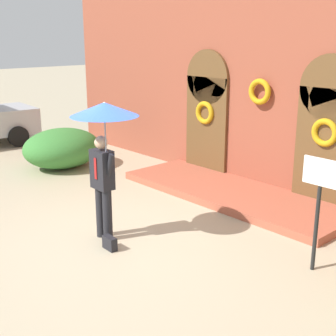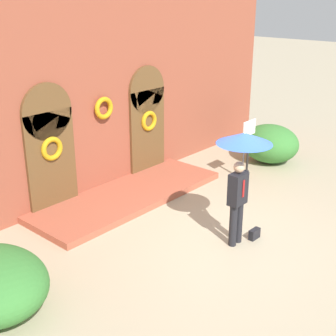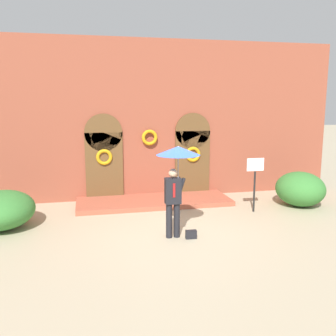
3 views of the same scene
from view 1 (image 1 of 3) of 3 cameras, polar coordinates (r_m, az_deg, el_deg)
The scene contains 6 objects.
ground_plane at distance 8.28m, azimuth -6.14°, elevation -8.26°, with size 80.00×80.00×0.00m, color tan.
building_facade at distance 10.55m, azimuth 12.29°, elevation 11.79°, with size 14.00×2.30×5.60m.
person_with_umbrella at distance 7.59m, azimuth -7.81°, elevation 4.62°, with size 1.10×1.10×2.36m.
handbag at distance 7.78m, azimuth -7.11°, elevation -9.06°, with size 0.28×0.12×0.22m, color black.
sign_post at distance 7.04m, azimuth 17.93°, elevation -3.27°, with size 0.56×0.06×1.72m.
shrub_left at distance 12.56m, azimuth -12.79°, elevation 2.38°, with size 1.76×2.06×1.03m, color #387A33.
Camera 1 is at (6.14, -4.39, 3.40)m, focal length 50.00 mm.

